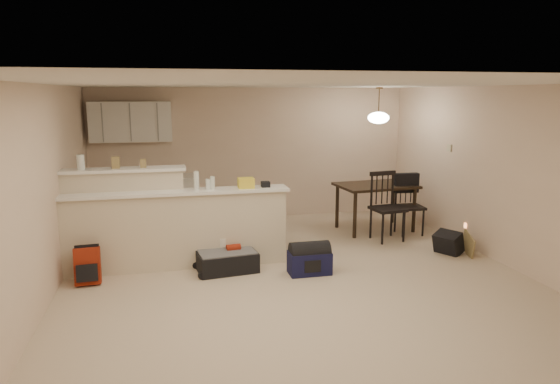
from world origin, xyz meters
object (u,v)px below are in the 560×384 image
object	(u,v)px
pendant_lamp	(378,117)
red_backpack	(88,266)
dining_chair_near	(388,207)
black_daypack	(448,243)
navy_duffel	(309,263)
suitcase	(227,261)
dining_chair_far	(410,205)
dining_table	(376,190)

from	to	relation	value
pendant_lamp	red_backpack	distance (m)	5.17
dining_chair_near	black_daypack	distance (m)	1.13
pendant_lamp	black_daypack	xyz separation A→B (m)	(0.54, -1.51, -1.83)
navy_duffel	black_daypack	size ratio (longest dim) A/B	1.52
dining_chair_near	suitcase	world-z (taller)	dining_chair_near
dining_chair_far	black_daypack	world-z (taller)	dining_chair_far
dining_chair_near	dining_chair_far	distance (m)	0.58
dining_table	dining_chair_far	world-z (taller)	dining_chair_far
navy_duffel	red_backpack	bearing A→B (deg)	174.24
pendant_lamp	dining_chair_far	distance (m)	1.60
suitcase	dining_table	bearing A→B (deg)	21.35
pendant_lamp	suitcase	bearing A→B (deg)	-151.77
dining_table	pendant_lamp	xyz separation A→B (m)	(0.00, 0.00, 1.27)
dining_table	dining_chair_far	bearing A→B (deg)	-45.24
dining_table	black_daypack	distance (m)	1.70
dining_table	navy_duffel	size ratio (longest dim) A/B	2.49
dining_table	red_backpack	size ratio (longest dim) A/B	2.98
red_backpack	suitcase	bearing A→B (deg)	-1.42
suitcase	navy_duffel	xyz separation A→B (m)	(1.07, -0.36, 0.02)
black_daypack	dining_table	bearing A→B (deg)	-9.19
navy_duffel	black_daypack	distance (m)	2.32
dining_chair_far	red_backpack	size ratio (longest dim) A/B	2.17
navy_duffel	pendant_lamp	bearing A→B (deg)	46.85
red_backpack	dining_chair_far	bearing A→B (deg)	9.53
red_backpack	black_daypack	world-z (taller)	red_backpack
dining_chair_near	red_backpack	xyz separation A→B (m)	(-4.54, -0.94, -0.33)
pendant_lamp	red_backpack	size ratio (longest dim) A/B	1.32
pendant_lamp	navy_duffel	distance (m)	3.15
dining_table	suitcase	xyz separation A→B (m)	(-2.81, -1.51, -0.59)
dining_chair_far	pendant_lamp	bearing A→B (deg)	143.00
suitcase	black_daypack	distance (m)	3.36
dining_chair_near	suitcase	distance (m)	2.92
dining_chair_near	black_daypack	bearing A→B (deg)	-62.41
dining_chair_near	red_backpack	bearing A→B (deg)	-175.34
dining_chair_near	navy_duffel	size ratio (longest dim) A/B	2.01
pendant_lamp	navy_duffel	world-z (taller)	pendant_lamp
black_daypack	red_backpack	bearing A→B (deg)	61.84
black_daypack	dining_chair_far	bearing A→B (deg)	-25.01
dining_chair_near	dining_chair_far	world-z (taller)	dining_chair_near
dining_table	pendant_lamp	bearing A→B (deg)	84.45
dining_chair_far	black_daypack	distance (m)	1.18
dining_table	red_backpack	world-z (taller)	dining_table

